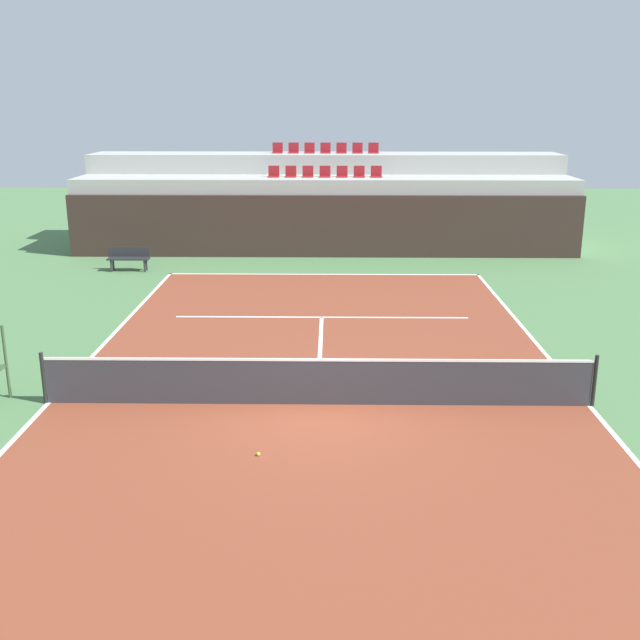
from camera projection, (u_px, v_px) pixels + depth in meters
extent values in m
plane|color=#477042|center=(318.00, 405.00, 15.18)|extent=(80.00, 80.00, 0.00)
cube|color=brown|center=(318.00, 404.00, 15.18)|extent=(11.00, 24.00, 0.01)
cube|color=white|center=(324.00, 274.00, 26.66)|extent=(11.00, 0.10, 0.00)
cube|color=white|center=(49.00, 403.00, 15.25)|extent=(0.10, 24.00, 0.00)
cube|color=white|center=(589.00, 406.00, 15.10)|extent=(0.10, 24.00, 0.00)
cube|color=white|center=(322.00, 317.00, 21.32)|extent=(8.26, 0.10, 0.00)
cube|color=white|center=(320.00, 353.00, 18.25)|extent=(0.10, 6.40, 0.00)
cube|color=#33231E|center=(325.00, 226.00, 29.42)|extent=(20.03, 0.30, 2.41)
cube|color=#9E9E99|center=(325.00, 214.00, 30.63)|extent=(20.03, 2.40, 2.97)
cube|color=#9E9E99|center=(325.00, 197.00, 32.83)|extent=(20.03, 2.40, 3.76)
cube|color=maroon|center=(274.00, 177.00, 30.25)|extent=(0.44, 0.44, 0.04)
cube|color=maroon|center=(274.00, 171.00, 30.38)|extent=(0.44, 0.04, 0.40)
cube|color=maroon|center=(291.00, 177.00, 30.24)|extent=(0.44, 0.44, 0.04)
cube|color=maroon|center=(291.00, 171.00, 30.37)|extent=(0.44, 0.04, 0.40)
cube|color=maroon|center=(308.00, 177.00, 30.23)|extent=(0.44, 0.44, 0.04)
cube|color=maroon|center=(308.00, 171.00, 30.36)|extent=(0.44, 0.04, 0.40)
cube|color=maroon|center=(325.00, 177.00, 30.22)|extent=(0.44, 0.44, 0.04)
cube|color=maroon|center=(325.00, 171.00, 30.35)|extent=(0.44, 0.04, 0.40)
cube|color=maroon|center=(342.00, 177.00, 30.21)|extent=(0.44, 0.44, 0.04)
cube|color=maroon|center=(342.00, 171.00, 30.34)|extent=(0.44, 0.04, 0.40)
cube|color=maroon|center=(359.00, 177.00, 30.20)|extent=(0.44, 0.44, 0.04)
cube|color=maroon|center=(359.00, 171.00, 30.33)|extent=(0.44, 0.04, 0.40)
cube|color=maroon|center=(376.00, 177.00, 30.19)|extent=(0.44, 0.44, 0.04)
cube|color=maroon|center=(376.00, 171.00, 30.32)|extent=(0.44, 0.04, 0.40)
cube|color=maroon|center=(277.00, 153.00, 32.33)|extent=(0.44, 0.44, 0.04)
cube|color=maroon|center=(278.00, 147.00, 32.46)|extent=(0.44, 0.04, 0.40)
cube|color=maroon|center=(293.00, 153.00, 32.32)|extent=(0.44, 0.44, 0.04)
cube|color=maroon|center=(294.00, 147.00, 32.45)|extent=(0.44, 0.04, 0.40)
cube|color=maroon|center=(309.00, 153.00, 32.31)|extent=(0.44, 0.44, 0.04)
cube|color=maroon|center=(310.00, 147.00, 32.44)|extent=(0.44, 0.04, 0.40)
cube|color=maroon|center=(325.00, 153.00, 32.30)|extent=(0.44, 0.44, 0.04)
cube|color=maroon|center=(326.00, 147.00, 32.43)|extent=(0.44, 0.04, 0.40)
cube|color=maroon|center=(342.00, 153.00, 32.29)|extent=(0.44, 0.44, 0.04)
cube|color=maroon|center=(341.00, 147.00, 32.42)|extent=(0.44, 0.04, 0.40)
cube|color=maroon|center=(358.00, 153.00, 32.28)|extent=(0.44, 0.44, 0.04)
cube|color=maroon|center=(357.00, 147.00, 32.41)|extent=(0.44, 0.04, 0.40)
cube|color=maroon|center=(374.00, 153.00, 32.27)|extent=(0.44, 0.44, 0.04)
cube|color=maroon|center=(373.00, 147.00, 32.40)|extent=(0.44, 0.04, 0.40)
cylinder|color=black|center=(43.00, 378.00, 15.11)|extent=(0.08, 0.08, 1.07)
cylinder|color=black|center=(595.00, 381.00, 14.95)|extent=(0.08, 0.08, 1.07)
cube|color=#333338|center=(318.00, 383.00, 15.05)|extent=(10.90, 0.02, 0.92)
cube|color=white|center=(318.00, 360.00, 14.91)|extent=(10.90, 0.04, 0.05)
cylinder|color=#334C2D|center=(6.00, 362.00, 15.34)|extent=(0.06, 0.06, 1.55)
cube|color=#232328|center=(128.00, 259.00, 27.09)|extent=(1.50, 0.40, 0.05)
cube|color=#232328|center=(129.00, 252.00, 27.20)|extent=(1.50, 0.04, 0.36)
cube|color=#2D2D33|center=(111.00, 266.00, 27.03)|extent=(0.06, 0.06, 0.42)
cube|color=#2D2D33|center=(145.00, 266.00, 27.01)|extent=(0.06, 0.06, 0.42)
cube|color=#2D2D33|center=(113.00, 264.00, 27.30)|extent=(0.06, 0.06, 0.42)
cube|color=#2D2D33|center=(146.00, 265.00, 27.28)|extent=(0.06, 0.06, 0.42)
sphere|color=#CCE033|center=(258.00, 454.00, 12.96)|extent=(0.07, 0.07, 0.07)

